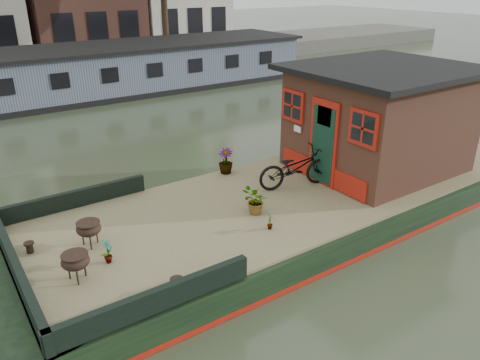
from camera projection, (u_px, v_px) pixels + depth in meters
ground at (305, 214)px, 10.52m from camera, size 120.00×120.00×0.00m
houseboat_hull at (257, 219)px, 9.72m from camera, size 14.01×4.02×0.60m
houseboat_deck at (306, 189)px, 10.27m from camera, size 11.80×3.80×0.05m
bow_bulwark at (72, 251)px, 7.57m from camera, size 3.00×4.00×0.35m
cabin at (380, 118)px, 10.91m from camera, size 4.00×3.50×2.42m
bicycle at (295, 168)px, 10.14m from camera, size 1.78×0.99×0.89m
potted_plant_a at (107, 251)px, 7.48m from camera, size 0.26×0.27×0.42m
potted_plant_c at (255, 201)px, 9.03m from camera, size 0.60×0.57×0.53m
potted_plant_d at (226, 161)px, 10.90m from camera, size 0.47×0.47×0.60m
potted_plant_e at (270, 221)px, 8.51m from camera, size 0.16×0.20×0.33m
brazier_front at (76, 267)px, 7.06m from camera, size 0.43×0.43×0.46m
brazier_rear at (90, 234)px, 7.96m from camera, size 0.50×0.50×0.46m
bollard_port at (30, 248)px, 7.81m from camera, size 0.17×0.17×0.19m
bollard_stbd at (177, 285)px, 6.83m from camera, size 0.20×0.20×0.23m
far_houseboat at (95, 73)px, 20.72m from camera, size 20.40×4.40×2.11m
quay at (57, 64)px, 25.84m from camera, size 60.00×6.00×0.90m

